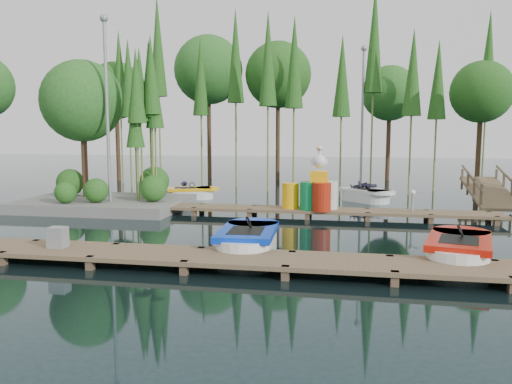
% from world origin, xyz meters
% --- Properties ---
extents(ground_plane, '(90.00, 90.00, 0.00)m').
position_xyz_m(ground_plane, '(0.00, 0.00, 0.00)').
color(ground_plane, '#192D30').
extents(near_dock, '(18.00, 1.50, 0.50)m').
position_xyz_m(near_dock, '(0.00, -4.50, 0.23)').
color(near_dock, brown).
rests_on(near_dock, ground).
extents(far_dock, '(15.00, 1.20, 0.50)m').
position_xyz_m(far_dock, '(1.00, 2.50, 0.23)').
color(far_dock, brown).
rests_on(far_dock, ground).
extents(island, '(6.20, 4.20, 6.75)m').
position_xyz_m(island, '(-6.30, 3.29, 3.18)').
color(island, slate).
rests_on(island, ground).
extents(tree_screen, '(34.42, 18.53, 10.31)m').
position_xyz_m(tree_screen, '(-2.04, 10.60, 6.12)').
color(tree_screen, '#442D1D').
rests_on(tree_screen, ground).
extents(lamp_island, '(0.30, 0.30, 7.25)m').
position_xyz_m(lamp_island, '(-5.50, 2.50, 4.26)').
color(lamp_island, gray).
rests_on(lamp_island, ground).
extents(lamp_rear, '(0.30, 0.30, 7.25)m').
position_xyz_m(lamp_rear, '(4.00, 11.00, 4.26)').
color(lamp_rear, gray).
rests_on(lamp_rear, ground).
extents(ramp, '(1.50, 3.94, 1.49)m').
position_xyz_m(ramp, '(9.00, 6.50, 0.59)').
color(ramp, brown).
rests_on(ramp, ground).
extents(boat_blue, '(1.47, 3.01, 0.99)m').
position_xyz_m(boat_blue, '(0.95, -3.00, 0.29)').
color(boat_blue, white).
rests_on(boat_blue, ground).
extents(boat_red, '(1.98, 3.16, 0.98)m').
position_xyz_m(boat_red, '(5.89, -3.14, 0.28)').
color(boat_red, white).
rests_on(boat_red, ground).
extents(boat_yellow_far, '(2.66, 1.88, 1.22)m').
position_xyz_m(boat_yellow_far, '(-3.59, 6.31, 0.26)').
color(boat_yellow_far, white).
rests_on(boat_yellow_far, ground).
extents(boat_white_far, '(2.70, 2.61, 1.22)m').
position_xyz_m(boat_white_far, '(4.15, 6.87, 0.27)').
color(boat_white_far, white).
rests_on(boat_white_far, ground).
extents(utility_cabinet, '(0.40, 0.34, 0.49)m').
position_xyz_m(utility_cabinet, '(-3.30, -4.50, 0.54)').
color(utility_cabinet, gray).
rests_on(utility_cabinet, near_dock).
extents(yellow_barrel, '(0.60, 0.60, 0.91)m').
position_xyz_m(yellow_barrel, '(1.37, 2.50, 0.75)').
color(yellow_barrel, '#FFB00D').
rests_on(yellow_barrel, far_dock).
extents(drum_cluster, '(1.30, 1.19, 2.24)m').
position_xyz_m(drum_cluster, '(2.40, 2.34, 0.96)').
color(drum_cluster, '#0D7C3C').
rests_on(drum_cluster, far_dock).
extents(seagull_post, '(0.47, 0.25, 0.75)m').
position_xyz_m(seagull_post, '(5.53, 2.50, 0.81)').
color(seagull_post, gray).
rests_on(seagull_post, far_dock).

